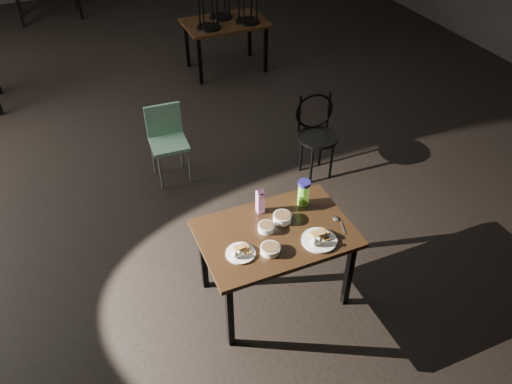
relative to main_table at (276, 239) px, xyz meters
name	(u,v)px	position (x,y,z in m)	size (l,w,h in m)	color
main_table	(276,239)	(0.00, 0.00, 0.00)	(1.20, 0.80, 0.75)	black
plate_left	(240,252)	(-0.34, -0.11, 0.10)	(0.22, 0.22, 0.07)	white
plate_right	(319,239)	(0.26, -0.23, 0.10)	(0.27, 0.27, 0.09)	white
bowl_near	(266,227)	(-0.06, 0.05, 0.11)	(0.13, 0.13, 0.05)	white
bowl_far	(282,217)	(0.10, 0.10, 0.11)	(0.15, 0.15, 0.06)	white
bowl_big	(270,249)	(-0.13, -0.18, 0.11)	(0.15, 0.15, 0.05)	white
juice_carton	(260,201)	(-0.02, 0.27, 0.19)	(0.06, 0.06, 0.23)	#991B86
water_bottle	(304,193)	(0.35, 0.22, 0.20)	(0.12, 0.12, 0.23)	#83ED45
spoon	(337,220)	(0.51, -0.07, 0.08)	(0.06, 0.22, 0.01)	silver
bentwood_chair	(316,130)	(1.17, 1.47, -0.12)	(0.46, 0.45, 0.92)	black
school_chair	(167,136)	(-0.35, 2.04, -0.17)	(0.41, 0.41, 0.84)	#659D7E
bg_table_right	(225,20)	(1.17, 4.32, 0.11)	(1.20, 0.80, 1.48)	black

